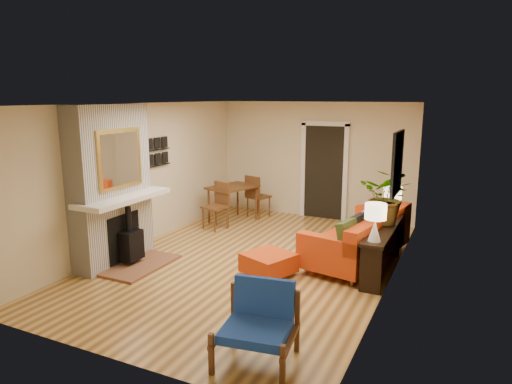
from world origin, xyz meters
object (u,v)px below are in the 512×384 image
Objects in this scene: blue_chair at (259,319)px; sofa at (363,238)px; ottoman at (269,263)px; houseplant at (387,196)px; console_table at (383,237)px; dining_table at (235,194)px; lamp_near at (375,218)px; lamp_far at (392,198)px.

sofa is at bearing 84.24° from blue_chair.
sofa is at bearing 46.55° from ottoman.
sofa is at bearing 162.68° from houseplant.
ottoman is at bearing -151.72° from console_table.
console_table is at bearing 76.22° from blue_chair.
lamp_near is (3.45, -2.33, 0.43)m from dining_table.
dining_table is 3.74m from houseplant.
lamp_near is at bearing 5.05° from ottoman.
blue_chair is 0.48× the size of dining_table.
dining_table is at bearing 158.14° from sofa.
console_table is 0.85m from lamp_near.
lamp_near is at bearing -89.42° from houseplant.
console_table is (1.56, 0.84, 0.38)m from ottoman.
dining_table is 4.19m from lamp_near.
lamp_far is 0.44m from houseplant.
lamp_near is at bearing -33.98° from dining_table.
sofa is 2.85× the size of ottoman.
lamp_far is (0.39, 0.31, 0.66)m from sofa.
blue_chair is at bearing -101.22° from lamp_far.
console_table is at bearing -25.23° from dining_table.
lamp_far is (1.56, 1.54, 0.87)m from ottoman.
lamp_far is (0.00, 1.40, 0.00)m from lamp_near.
houseplant is at bearing -91.35° from lamp_far.
console_table reaches higher than ottoman.
sofa is 1.35× the size of dining_table.
sofa is 4.62× the size of lamp_near.
dining_table reaches higher than blue_chair.
lamp_near reaches higher than console_table.
ottoman is 2.14m from houseplant.
ottoman is 0.99× the size of blue_chair.
blue_chair is 3.79m from lamp_far.
lamp_near reaches higher than ottoman.
lamp_far reaches higher than blue_chair.
console_table is at bearing -87.95° from houseplant.
houseplant reaches higher than sofa.
houseplant is (0.38, -0.12, 0.76)m from sofa.
blue_chair reaches higher than ottoman.
houseplant reaches higher than ottoman.
ottoman is 0.47× the size of dining_table.
lamp_far is (0.00, 0.70, 0.49)m from console_table.
dining_table is (-1.90, 2.47, 0.44)m from ottoman.
dining_table is at bearing 146.02° from lamp_near.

